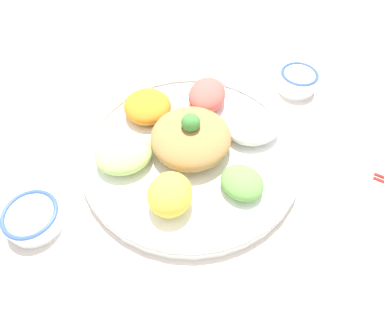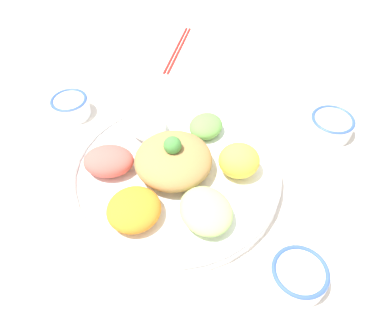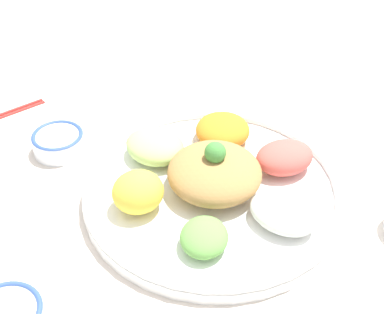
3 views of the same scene
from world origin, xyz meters
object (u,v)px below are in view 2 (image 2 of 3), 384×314
(salad_platter, at_px, (173,169))
(chopsticks_pair_far, at_px, (178,49))
(sauce_bowl_dark, at_px, (331,125))
(sauce_bowl_red, at_px, (71,106))
(serving_spoon_extra, at_px, (96,65))
(serving_spoon_main, at_px, (276,91))
(rice_bowl_blue, at_px, (299,275))

(salad_platter, relative_size, chopsticks_pair_far, 1.76)
(salad_platter, bearing_deg, sauce_bowl_dark, 128.23)
(sauce_bowl_red, bearing_deg, serving_spoon_extra, -168.29)
(sauce_bowl_dark, relative_size, chopsticks_pair_far, 0.39)
(sauce_bowl_red, distance_m, sauce_bowl_dark, 0.58)
(chopsticks_pair_far, distance_m, serving_spoon_main, 0.31)
(salad_platter, distance_m, chopsticks_pair_far, 0.46)
(rice_bowl_blue, height_order, serving_spoon_main, rice_bowl_blue)
(sauce_bowl_dark, relative_size, serving_spoon_main, 0.79)
(salad_platter, xyz_separation_m, serving_spoon_main, (-0.33, 0.15, -0.02))
(sauce_bowl_red, bearing_deg, chopsticks_pair_far, 156.36)
(salad_platter, distance_m, rice_bowl_blue, 0.29)
(rice_bowl_blue, xyz_separation_m, chopsticks_pair_far, (-0.57, -0.40, -0.02))
(sauce_bowl_red, height_order, serving_spoon_main, sauce_bowl_red)
(rice_bowl_blue, relative_size, chopsticks_pair_far, 0.38)
(chopsticks_pair_far, distance_m, serving_spoon_extra, 0.23)
(serving_spoon_extra, bearing_deg, salad_platter, 43.73)
(chopsticks_pair_far, relative_size, serving_spoon_extra, 1.65)
(rice_bowl_blue, distance_m, serving_spoon_main, 0.48)
(rice_bowl_blue, height_order, sauce_bowl_dark, sauce_bowl_dark)
(salad_platter, bearing_deg, sauce_bowl_red, -110.62)
(rice_bowl_blue, bearing_deg, sauce_bowl_red, -114.48)
(sauce_bowl_dark, height_order, serving_spoon_extra, sauce_bowl_dark)
(serving_spoon_main, distance_m, serving_spoon_extra, 0.47)
(serving_spoon_main, bearing_deg, sauce_bowl_red, 68.48)
(sauce_bowl_red, distance_m, serving_spoon_main, 0.49)
(salad_platter, distance_m, sauce_bowl_dark, 0.36)
(salad_platter, relative_size, sauce_bowl_red, 5.03)
(serving_spoon_main, height_order, serving_spoon_extra, same)
(rice_bowl_blue, height_order, serving_spoon_extra, rice_bowl_blue)
(sauce_bowl_red, distance_m, rice_bowl_blue, 0.59)
(chopsticks_pair_far, bearing_deg, salad_platter, -165.40)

